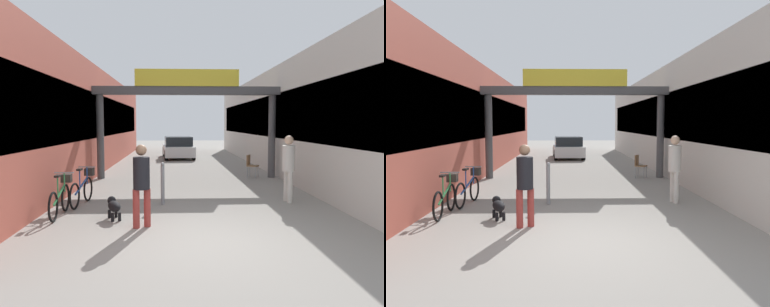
# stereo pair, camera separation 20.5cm
# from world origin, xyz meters

# --- Properties ---
(ground_plane) EXTENTS (80.00, 80.00, 0.00)m
(ground_plane) POSITION_xyz_m (0.00, 0.00, 0.00)
(ground_plane) COLOR gray
(storefront_left) EXTENTS (3.00, 26.00, 4.45)m
(storefront_left) POSITION_xyz_m (-5.09, 11.00, 2.22)
(storefront_left) COLOR #B25142
(storefront_left) RESTS_ON ground_plane
(storefront_right) EXTENTS (3.00, 26.00, 4.45)m
(storefront_right) POSITION_xyz_m (5.09, 11.00, 2.22)
(storefront_right) COLOR beige
(storefront_right) RESTS_ON ground_plane
(arcade_sign_gateway) EXTENTS (7.40, 0.47, 4.19)m
(arcade_sign_gateway) POSITION_xyz_m (0.00, 7.88, 2.95)
(arcade_sign_gateway) COLOR #4C4C4F
(arcade_sign_gateway) RESTS_ON ground_plane
(pedestrian_with_dog) EXTENTS (0.45, 0.45, 1.71)m
(pedestrian_with_dog) POSITION_xyz_m (-1.16, 0.95, 0.98)
(pedestrian_with_dog) COLOR #99332D
(pedestrian_with_dog) RESTS_ON ground_plane
(pedestrian_companion) EXTENTS (0.38, 0.39, 1.81)m
(pedestrian_companion) POSITION_xyz_m (2.60, 3.27, 1.05)
(pedestrian_companion) COLOR silver
(pedestrian_companion) RESTS_ON ground_plane
(dog_on_leash) EXTENTS (0.45, 0.68, 0.48)m
(dog_on_leash) POSITION_xyz_m (-1.85, 1.66, 0.30)
(dog_on_leash) COLOR black
(dog_on_leash) RESTS_ON ground_plane
(bicycle_green_nearest) EXTENTS (0.46, 1.69, 0.98)m
(bicycle_green_nearest) POSITION_xyz_m (-3.13, 2.05, 0.44)
(bicycle_green_nearest) COLOR black
(bicycle_green_nearest) RESTS_ON ground_plane
(bicycle_blue_second) EXTENTS (0.46, 1.69, 0.98)m
(bicycle_blue_second) POSITION_xyz_m (-2.91, 3.24, 0.44)
(bicycle_blue_second) COLOR black
(bicycle_blue_second) RESTS_ON ground_plane
(bollard_post_metal) EXTENTS (0.10, 0.10, 1.11)m
(bollard_post_metal) POSITION_xyz_m (-0.80, 3.13, 0.56)
(bollard_post_metal) COLOR gray
(bollard_post_metal) RESTS_ON ground_plane
(cafe_chair_wood_nearer) EXTENTS (0.54, 0.54, 0.89)m
(cafe_chair_wood_nearer) POSITION_xyz_m (2.52, 7.90, 0.54)
(cafe_chair_wood_nearer) COLOR gray
(cafe_chair_wood_nearer) RESTS_ON ground_plane
(parked_car_white) EXTENTS (2.01, 4.10, 1.33)m
(parked_car_white) POSITION_xyz_m (-0.27, 16.28, 0.64)
(parked_car_white) COLOR silver
(parked_car_white) RESTS_ON ground_plane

